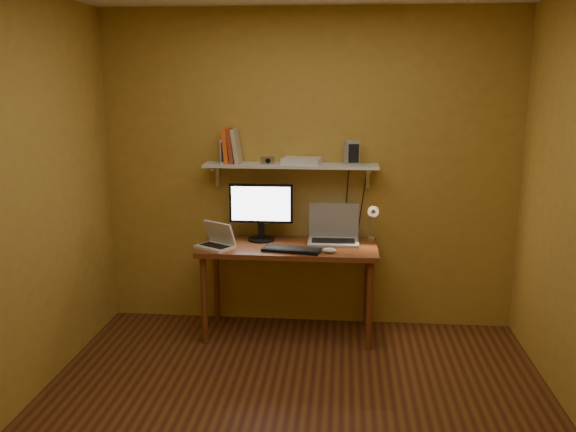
# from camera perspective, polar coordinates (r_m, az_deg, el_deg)

# --- Properties ---
(room) EXTENTS (3.44, 3.24, 2.64)m
(room) POSITION_cam_1_polar(r_m,az_deg,el_deg) (3.45, 0.42, 0.39)
(room) COLOR brown
(room) RESTS_ON ground
(desk) EXTENTS (1.40, 0.60, 0.75)m
(desk) POSITION_cam_1_polar(r_m,az_deg,el_deg) (4.86, 0.06, -3.74)
(desk) COLOR brown
(desk) RESTS_ON ground
(wall_shelf) EXTENTS (1.40, 0.25, 0.21)m
(wall_shelf) POSITION_cam_1_polar(r_m,az_deg,el_deg) (4.90, 0.27, 4.72)
(wall_shelf) COLOR silver
(wall_shelf) RESTS_ON room
(monitor) EXTENTS (0.52, 0.22, 0.47)m
(monitor) POSITION_cam_1_polar(r_m,az_deg,el_deg) (4.93, -2.54, 0.66)
(monitor) COLOR black
(monitor) RESTS_ON desk
(laptop) EXTENTS (0.41, 0.29, 0.30)m
(laptop) POSITION_cam_1_polar(r_m,az_deg,el_deg) (4.95, 4.28, -1.50)
(laptop) COLOR #93969B
(laptop) RESTS_ON desk
(netbook) EXTENTS (0.34, 0.32, 0.20)m
(netbook) POSITION_cam_1_polar(r_m,az_deg,el_deg) (4.80, -6.66, -2.29)
(netbook) COLOR silver
(netbook) RESTS_ON desk
(keyboard) EXTENTS (0.47, 0.23, 0.02)m
(keyboard) POSITION_cam_1_polar(r_m,az_deg,el_deg) (4.67, 0.33, -3.18)
(keyboard) COLOR black
(keyboard) RESTS_ON desk
(mouse) EXTENTS (0.12, 0.09, 0.04)m
(mouse) POSITION_cam_1_polar(r_m,az_deg,el_deg) (4.63, 3.92, -3.22)
(mouse) COLOR silver
(mouse) RESTS_ON desk
(desk_lamp) EXTENTS (0.09, 0.23, 0.38)m
(desk_lamp) POSITION_cam_1_polar(r_m,az_deg,el_deg) (4.89, 7.92, -0.18)
(desk_lamp) COLOR silver
(desk_lamp) RESTS_ON desk
(speaker_left) EXTENTS (0.13, 0.13, 0.20)m
(speaker_left) POSITION_cam_1_polar(r_m,az_deg,el_deg) (4.94, -5.75, 6.05)
(speaker_left) COLOR #93969B
(speaker_left) RESTS_ON wall_shelf
(speaker_right) EXTENTS (0.13, 0.13, 0.19)m
(speaker_right) POSITION_cam_1_polar(r_m,az_deg,el_deg) (4.87, 6.00, 5.91)
(speaker_right) COLOR #93969B
(speaker_right) RESTS_ON wall_shelf
(books) EXTENTS (0.14, 0.19, 0.28)m
(books) POSITION_cam_1_polar(r_m,az_deg,el_deg) (4.96, -5.30, 6.55)
(books) COLOR #F05917
(books) RESTS_ON wall_shelf
(shelf_camera) EXTENTS (0.11, 0.06, 0.07)m
(shelf_camera) POSITION_cam_1_polar(r_m,az_deg,el_deg) (4.85, -1.92, 5.21)
(shelf_camera) COLOR silver
(shelf_camera) RESTS_ON wall_shelf
(router) EXTENTS (0.33, 0.25, 0.05)m
(router) POSITION_cam_1_polar(r_m,az_deg,el_deg) (4.90, 1.31, 5.20)
(router) COLOR silver
(router) RESTS_ON wall_shelf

